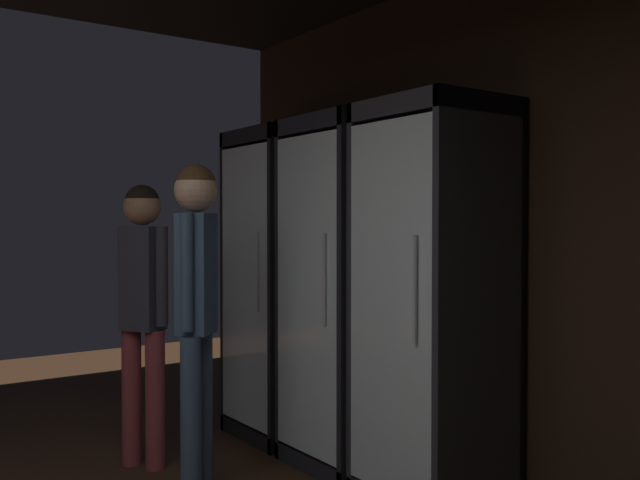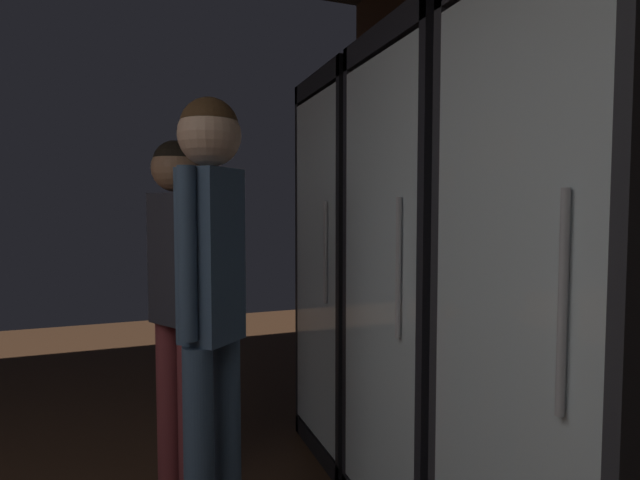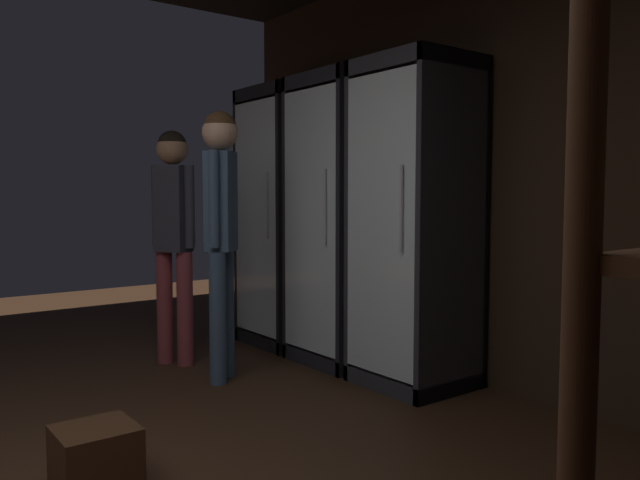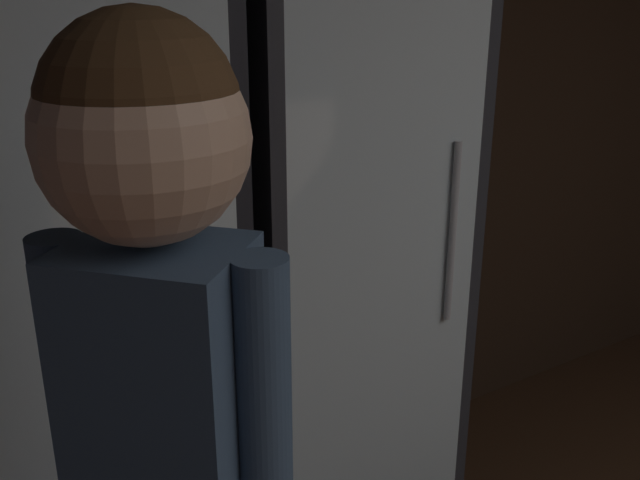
{
  "view_description": "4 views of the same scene",
  "coord_description": "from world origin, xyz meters",
  "px_view_note": "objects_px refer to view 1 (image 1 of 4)",
  "views": [
    {
      "loc": [
        1.83,
        0.16,
        1.43
      ],
      "look_at": [
        -1.28,
        2.36,
        1.34
      ],
      "focal_mm": 39.25,
      "sensor_mm": 36.0,
      "label": 1
    },
    {
      "loc": [
        0.28,
        1.49,
        1.32
      ],
      "look_at": [
        -1.96,
        2.33,
        1.19
      ],
      "focal_mm": 27.55,
      "sensor_mm": 36.0,
      "label": 2
    },
    {
      "loc": [
        2.05,
        -0.17,
        1.21
      ],
      "look_at": [
        -1.69,
        2.66,
        0.87
      ],
      "focal_mm": 35.23,
      "sensor_mm": 36.0,
      "label": 3
    },
    {
      "loc": [
        -1.77,
        1.03,
        1.75
      ],
      "look_at": [
        -0.96,
        2.32,
        1.2
      ],
      "focal_mm": 39.96,
      "sensor_mm": 36.0,
      "label": 4
    }
  ],
  "objects_px": {
    "shopper_far": "(196,288)",
    "shopper_near": "(143,295)",
    "cooler_far_left": "(289,285)",
    "cooler_left": "(354,295)",
    "cooler_center": "(440,306)"
  },
  "relations": [
    {
      "from": "shopper_far",
      "to": "shopper_near",
      "type": "bearing_deg",
      "value": -171.8
    },
    {
      "from": "cooler_far_left",
      "to": "shopper_far",
      "type": "xyz_separation_m",
      "value": [
        0.61,
        -0.97,
        0.08
      ]
    },
    {
      "from": "cooler_left",
      "to": "shopper_near",
      "type": "xyz_separation_m",
      "value": [
        -0.65,
        -1.05,
        0.01
      ]
    },
    {
      "from": "cooler_left",
      "to": "cooler_center",
      "type": "relative_size",
      "value": 1.0
    },
    {
      "from": "cooler_far_left",
      "to": "cooler_center",
      "type": "relative_size",
      "value": 1.0
    },
    {
      "from": "cooler_left",
      "to": "cooler_far_left",
      "type": "bearing_deg",
      "value": -179.95
    },
    {
      "from": "cooler_far_left",
      "to": "cooler_left",
      "type": "xyz_separation_m",
      "value": [
        0.71,
        0.0,
        -0.01
      ]
    },
    {
      "from": "shopper_far",
      "to": "cooler_center",
      "type": "bearing_deg",
      "value": 50.11
    },
    {
      "from": "cooler_far_left",
      "to": "cooler_center",
      "type": "xyz_separation_m",
      "value": [
        1.43,
        0.0,
        -0.01
      ]
    },
    {
      "from": "cooler_far_left",
      "to": "shopper_far",
      "type": "height_order",
      "value": "cooler_far_left"
    },
    {
      "from": "cooler_center",
      "to": "cooler_left",
      "type": "bearing_deg",
      "value": 179.97
    },
    {
      "from": "cooler_left",
      "to": "cooler_center",
      "type": "xyz_separation_m",
      "value": [
        0.71,
        -0.0,
        0.01
      ]
    },
    {
      "from": "cooler_far_left",
      "to": "shopper_near",
      "type": "height_order",
      "value": "cooler_far_left"
    },
    {
      "from": "cooler_center",
      "to": "shopper_far",
      "type": "distance_m",
      "value": 1.27
    },
    {
      "from": "cooler_far_left",
      "to": "shopper_far",
      "type": "bearing_deg",
      "value": -57.75
    }
  ]
}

